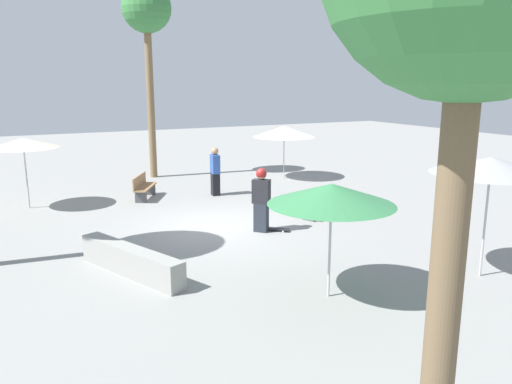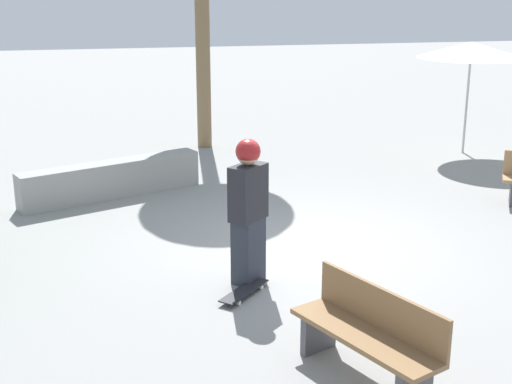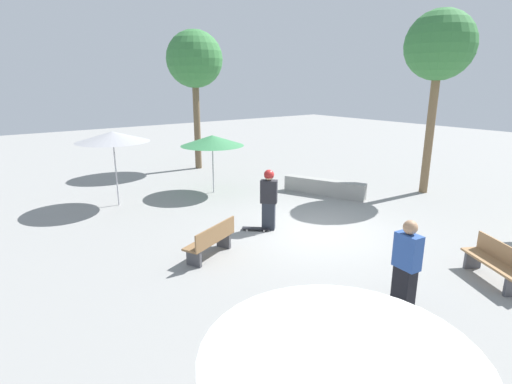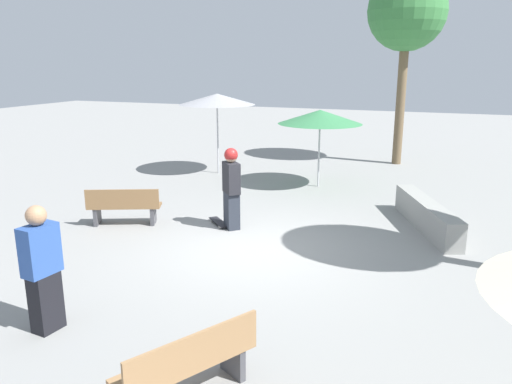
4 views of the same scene
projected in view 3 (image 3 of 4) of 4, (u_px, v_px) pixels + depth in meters
ground_plane at (315, 232)px, 11.52m from camera, size 60.00×60.00×0.00m
skater_main at (269, 197)px, 11.48m from camera, size 0.51×0.52×1.78m
skateboard at (256, 228)px, 11.60m from camera, size 0.72×0.69×0.07m
concrete_ledge at (324, 187)px, 15.15m from camera, size 1.59×3.05×0.60m
bench_near at (496, 263)px, 8.57m from camera, size 1.16×1.61×0.85m
bench_far at (211, 241)px, 9.77m from camera, size 1.64×1.04×0.85m
shade_umbrella_white at (343, 334)px, 3.56m from camera, size 2.63×2.63×2.25m
shade_umbrella_green at (212, 141)px, 15.04m from camera, size 2.40×2.40×2.23m
shade_umbrella_grey at (113, 137)px, 13.35m from camera, size 2.44×2.44×2.57m
palm_tree_center_left at (195, 61)px, 18.58m from camera, size 2.63×2.63×6.50m
palm_tree_right at (440, 48)px, 14.19m from camera, size 2.47×2.47×6.66m
bystander_watching at (406, 265)px, 7.45m from camera, size 0.32×0.51×1.76m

